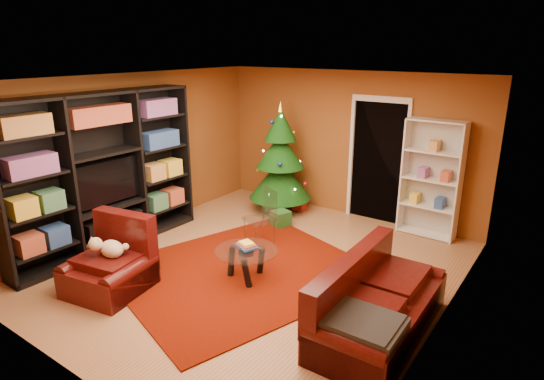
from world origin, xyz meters
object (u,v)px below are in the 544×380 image
Objects in this scene: christmas_tree at (280,159)px; armchair at (108,263)px; sofa at (381,298)px; dog at (112,249)px; white_bookshelf at (431,179)px; media_unit at (103,173)px; gift_box_green at (281,219)px; coffee_table at (246,264)px; gift_box_teal at (275,204)px; acrylic_chair at (259,219)px; rug at (242,271)px; gift_box_red at (300,205)px.

christmas_tree is 3.79m from armchair.
dog is at bearing 108.68° from sofa.
dog is at bearing -121.52° from white_bookshelf.
sofa is (4.29, 0.32, -0.77)m from media_unit.
coffee_table is (0.68, -1.82, 0.08)m from gift_box_green.
armchair is 3.36m from sofa.
acrylic_chair is at bearing -64.66° from gift_box_teal.
gift_box_teal is at bearing 132.86° from gift_box_green.
rug is 1.62× the size of white_bookshelf.
acrylic_chair is at bearing 39.78° from media_unit.
white_bookshelf is 1.99× the size of armchair.
sofa is 2.34× the size of coffee_table.
media_unit is at bearing 136.46° from dog.
christmas_tree is at bearing -149.26° from gift_box_red.
rug is at bearing -119.19° from white_bookshelf.
gift_box_green is 3.13m from armchair.
christmas_tree is 1.19m from gift_box_green.
white_bookshelf is at bearing 46.68° from armchair.
acrylic_chair is at bearing 63.45° from armchair.
christmas_tree reaches higher than acrylic_chair.
rug is 2.15m from sofa.
sofa is at bearing -2.53° from coffee_table.
media_unit is 14.67× the size of gift_box_red.
armchair is at bearing -134.76° from coffee_table.
gift_box_teal is 0.72× the size of dog.
dog reaches higher than gift_box_teal.
armchair is (-0.56, -3.07, 0.25)m from gift_box_green.
gift_box_red is at bearing 44.01° from sofa.
christmas_tree is at bearing 112.37° from rug.
coffee_table is (-1.92, 0.08, -0.20)m from sofa.
coffee_table reaches higher than gift_box_green.
acrylic_chair is (-0.56, 1.04, 0.18)m from coffee_table.
dog reaches higher than gift_box_green.
acrylic_chair is (-2.48, 1.13, -0.02)m from sofa.
gift_box_red is at bearing 104.25° from rug.
dog is (-0.05, -3.68, -0.43)m from christmas_tree.
media_unit is 3.15m from christmas_tree.
gift_box_teal is (-0.04, -0.12, -0.86)m from christmas_tree.
gift_box_red is 3.91m from sofa.
rug is 7.96× the size of dog.
coffee_table reaches higher than gift_box_teal.
christmas_tree is 1.06× the size of sofa.
gift_box_teal is 0.15× the size of white_bookshelf.
rug is at bearing 42.14° from dog.
white_bookshelf is 2.82m from acrylic_chair.
media_unit is 2.60m from coffee_table.
dog is at bearing -99.72° from gift_box_green.
christmas_tree is 4.05m from sofa.
coffee_table is at bearing -38.96° from acrylic_chair.
sofa is (0.43, -2.99, -0.53)m from white_bookshelf.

